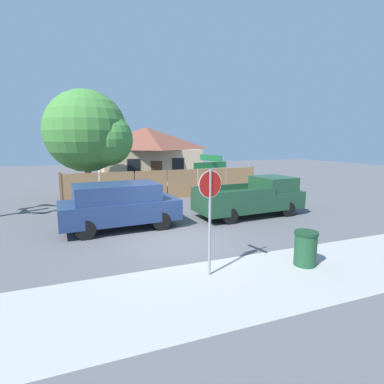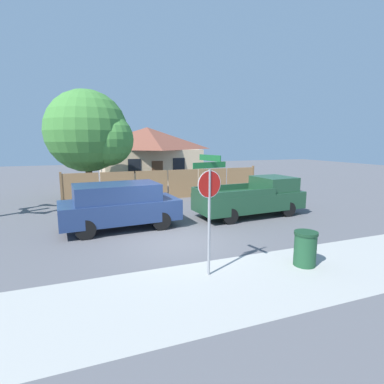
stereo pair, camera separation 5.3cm
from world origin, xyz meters
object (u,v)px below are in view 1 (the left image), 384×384
Objects in this scene: orange_pickup at (253,197)px; stop_sign at (210,195)px; house at (147,153)px; red_suv at (119,205)px; oak_tree at (90,133)px; trash_bin at (305,248)px.

stop_sign is at bearing -135.36° from orange_pickup.
house reaches higher than red_suv.
house is at bearing 54.61° from oak_tree.
orange_pickup is 1.67× the size of stop_sign.
house reaches higher than stop_sign.
red_suv is 0.90× the size of orange_pickup.
oak_tree is 1.25× the size of orange_pickup.
oak_tree reaches higher than orange_pickup.
trash_bin is (4.43, -5.64, -0.49)m from red_suv.
house is 8.79m from oak_tree.
stop_sign reaches higher than trash_bin.
red_suv is 4.79× the size of trash_bin.
oak_tree reaches higher than house.
oak_tree reaches higher than stop_sign.
stop_sign reaches higher than orange_pickup.
oak_tree is at bearing -125.39° from house.
oak_tree is 12.95m from stop_sign.
red_suv is at bearing 176.35° from orange_pickup.
stop_sign is (1.63, -5.23, 1.16)m from red_suv.
red_suv is (0.63, -7.38, -3.02)m from oak_tree.
stop_sign is at bearing -79.85° from oak_tree.
red_suv reaches higher than orange_pickup.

